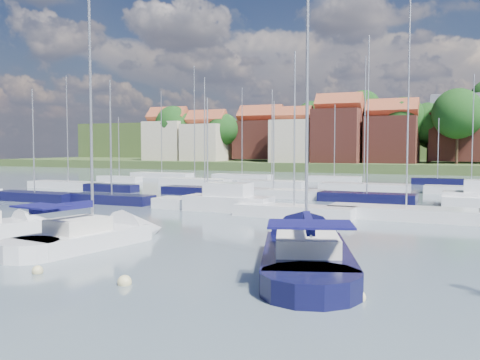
% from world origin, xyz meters
% --- Properties ---
extents(ground, '(260.00, 260.00, 0.00)m').
position_xyz_m(ground, '(0.00, 40.00, 0.00)').
color(ground, '#46525F').
rests_on(ground, ground).
extents(sailboat_centre, '(4.30, 10.98, 14.57)m').
position_xyz_m(sailboat_centre, '(-5.21, 4.35, 0.36)').
color(sailboat_centre, silver).
rests_on(sailboat_centre, ground).
extents(sailboat_navy, '(7.75, 13.88, 18.54)m').
position_xyz_m(sailboat_navy, '(5.64, 5.01, 0.35)').
color(sailboat_navy, black).
rests_on(sailboat_navy, ground).
extents(buoy_c, '(0.45, 0.45, 0.45)m').
position_xyz_m(buoy_c, '(-3.41, -2.10, 0.00)').
color(buoy_c, beige).
rests_on(buoy_c, ground).
extents(buoy_d, '(0.53, 0.53, 0.53)m').
position_xyz_m(buoy_d, '(0.89, -2.13, 0.00)').
color(buoy_d, beige).
rests_on(buoy_d, ground).
extents(buoy_e, '(0.54, 0.54, 0.54)m').
position_xyz_m(buoy_e, '(5.95, 7.55, 0.00)').
color(buoy_e, beige).
rests_on(buoy_e, ground).
extents(buoy_f, '(0.46, 0.46, 0.46)m').
position_xyz_m(buoy_f, '(9.26, -0.61, 0.00)').
color(buoy_f, beige).
rests_on(buoy_f, ground).
extents(marina_field, '(79.62, 41.41, 15.93)m').
position_xyz_m(marina_field, '(1.91, 35.15, 0.43)').
color(marina_field, silver).
rests_on(marina_field, ground).
extents(far_shore_town, '(212.46, 90.00, 22.27)m').
position_xyz_m(far_shore_town, '(2.23, 132.67, 4.61)').
color(far_shore_town, '#3F5329').
rests_on(far_shore_town, ground).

